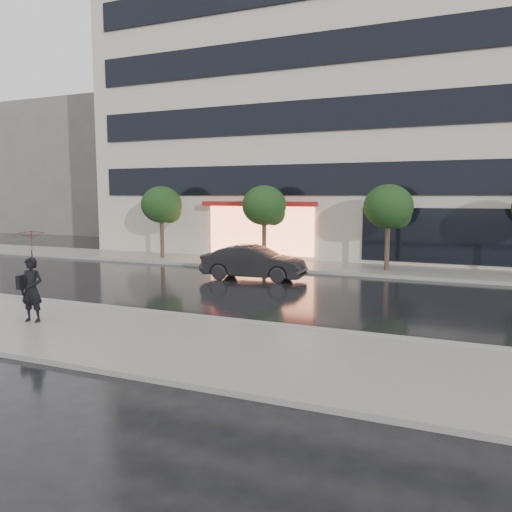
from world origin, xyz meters
The scene contains 12 objects.
ground centered at (0.00, 0.00, 0.00)m, with size 120.00×120.00×0.00m, color black.
sidewalk_near centered at (0.00, -3.25, 0.06)m, with size 60.00×4.50×0.12m, color slate.
sidewalk_far centered at (0.00, 10.25, 0.06)m, with size 60.00×3.50×0.12m, color slate.
curb_near centered at (0.00, -1.00, 0.07)m, with size 60.00×0.25×0.14m, color gray.
curb_far centered at (0.00, 8.50, 0.07)m, with size 60.00×0.25×0.14m, color gray.
office_building centered at (0.00, 17.97, 9.00)m, with size 30.00×12.76×18.00m.
bg_building_left centered at (-28.00, 26.00, 6.00)m, with size 14.00×10.00×12.00m, color #59544F.
tree_far_west centered at (-8.94, 10.03, 2.92)m, with size 2.20×2.20×3.99m.
tree_mid_west centered at (-2.94, 10.03, 2.92)m, with size 2.20×2.20×3.99m.
tree_mid_east centered at (3.06, 10.03, 2.92)m, with size 2.20×2.20×3.99m.
parked_car centered at (-1.85, 6.00, 0.71)m, with size 1.50×4.30×1.42m, color black.
pedestrian_with_umbrella centered at (-4.29, -3.24, 1.75)m, with size 1.16×1.18×2.47m.
Camera 1 is at (6.26, -12.95, 3.46)m, focal length 35.00 mm.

